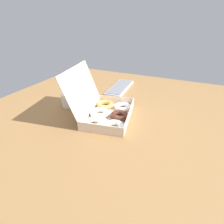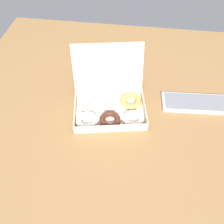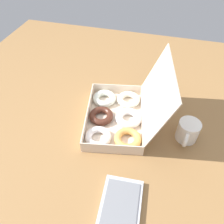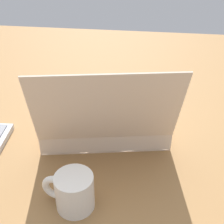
{
  "view_description": "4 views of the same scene",
  "coord_description": "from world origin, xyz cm",
  "views": [
    {
      "loc": [
        -85.01,
        -35.95,
        53.82
      ],
      "look_at": [
        -0.48,
        2.75,
        2.91
      ],
      "focal_mm": 28.0,
      "sensor_mm": 36.0,
      "label": 1
    },
    {
      "loc": [
        8.29,
        -66.4,
        93.45
      ],
      "look_at": [
        -0.76,
        2.32,
        2.81
      ],
      "focal_mm": 35.0,
      "sensor_mm": 36.0,
      "label": 2
    },
    {
      "loc": [
        62.99,
        19.73,
        74.39
      ],
      "look_at": [
        -3.74,
        2.13,
        3.08
      ],
      "focal_mm": 35.0,
      "sensor_mm": 36.0,
      "label": 3
    },
    {
      "loc": [
        -14.56,
        83.06,
        58.2
      ],
      "look_at": [
        -4.44,
        3.32,
        5.6
      ],
      "focal_mm": 50.0,
      "sensor_mm": 36.0,
      "label": 4
    }
  ],
  "objects": [
    {
      "name": "ground_plane",
      "position": [
        0.0,
        0.0,
        -1.0
      ],
      "size": [
        180.0,
        180.0,
        2.0
      ],
      "primitive_type": "cube",
      "color": "olive"
    },
    {
      "name": "donut_box",
      "position": [
        -2.67,
        5.92,
        3.55
      ],
      "size": [
        42.58,
        40.27,
        29.12
      ],
      "color": "beige",
      "rests_on": "ground_plane"
    },
    {
      "name": "coffee_mug",
      "position": [
        0.35,
        35.4,
        4.63
      ],
      "size": [
        12.55,
        8.88,
        9.02
      ],
      "color": "white",
      "rests_on": "ground_plane"
    }
  ]
}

